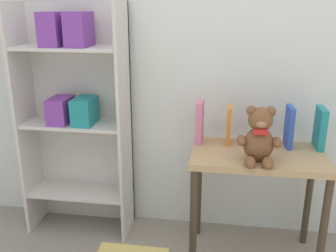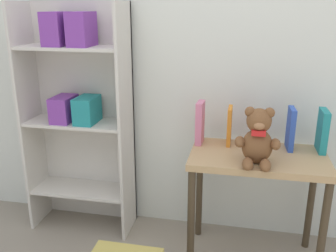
% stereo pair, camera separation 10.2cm
% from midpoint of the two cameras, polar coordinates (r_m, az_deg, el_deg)
% --- Properties ---
extents(wall_back, '(4.80, 0.06, 2.50)m').
position_cam_midpoint_polar(wall_back, '(2.26, 4.69, 13.87)').
color(wall_back, silver).
rests_on(wall_back, ground_plane).
extents(bookshelf_side, '(0.65, 0.27, 1.43)m').
position_cam_midpoint_polar(bookshelf_side, '(2.38, -15.08, 2.84)').
color(bookshelf_side, beige).
rests_on(bookshelf_side, ground_plane).
extents(display_table, '(0.72, 0.42, 0.65)m').
position_cam_midpoint_polar(display_table, '(2.10, 12.11, -6.66)').
color(display_table, tan).
rests_on(display_table, ground_plane).
extents(teddy_bear, '(0.22, 0.20, 0.29)m').
position_cam_midpoint_polar(teddy_bear, '(1.90, 12.26, -1.69)').
color(teddy_bear, brown).
rests_on(teddy_bear, display_table).
extents(book_standing_pink, '(0.04, 0.11, 0.24)m').
position_cam_midpoint_polar(book_standing_pink, '(2.13, 3.47, 0.58)').
color(book_standing_pink, '#D17093').
rests_on(book_standing_pink, display_table).
extents(book_standing_orange, '(0.02, 0.13, 0.22)m').
position_cam_midpoint_polar(book_standing_orange, '(2.15, 7.90, 0.18)').
color(book_standing_orange, orange).
rests_on(book_standing_orange, display_table).
extents(book_standing_purple, '(0.02, 0.11, 0.18)m').
position_cam_midpoint_polar(book_standing_purple, '(2.16, 12.25, -0.39)').
color(book_standing_purple, purple).
rests_on(book_standing_purple, display_table).
extents(book_standing_blue, '(0.03, 0.13, 0.23)m').
position_cam_midpoint_polar(book_standing_blue, '(2.16, 16.70, -0.13)').
color(book_standing_blue, '#2D51B7').
rests_on(book_standing_blue, display_table).
extents(book_standing_teal, '(0.04, 0.15, 0.23)m').
position_cam_midpoint_polar(book_standing_teal, '(2.19, 20.95, -0.33)').
color(book_standing_teal, teal).
rests_on(book_standing_teal, display_table).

